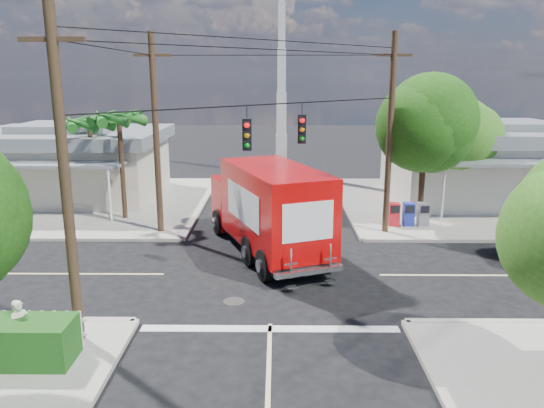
{
  "coord_description": "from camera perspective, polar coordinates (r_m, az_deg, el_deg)",
  "views": [
    {
      "loc": [
        0.2,
        -18.38,
        7.17
      ],
      "look_at": [
        0.0,
        2.0,
        2.2
      ],
      "focal_mm": 35.0,
      "sensor_mm": 36.0,
      "label": 1
    }
  ],
  "objects": [
    {
      "name": "ground",
      "position": [
        19.73,
        -0.06,
        -7.61
      ],
      "size": [
        120.0,
        120.0,
        0.0
      ],
      "primitive_type": "plane",
      "color": "black",
      "rests_on": "ground"
    },
    {
      "name": "utility_poles",
      "position": [
        20.22,
        -4.53,
        6.57
      ],
      "size": [
        12.0,
        10.68,
        9.0
      ],
      "color": "#473321",
      "rests_on": "ground"
    },
    {
      "name": "sidewalk_ne",
      "position": [
        31.94,
        20.07,
        0.01
      ],
      "size": [
        14.12,
        14.12,
        0.14
      ],
      "color": "gray",
      "rests_on": "ground"
    },
    {
      "name": "road_markings",
      "position": [
        18.36,
        -0.11,
        -9.26
      ],
      "size": [
        32.0,
        32.0,
        0.01
      ],
      "color": "beige",
      "rests_on": "ground"
    },
    {
      "name": "tree_ne_back",
      "position": [
        29.13,
        19.97,
        7.01
      ],
      "size": [
        3.77,
        3.66,
        5.82
      ],
      "color": "#422D1C",
      "rests_on": "sidewalk_ne"
    },
    {
      "name": "sidewalk_nw",
      "position": [
        32.08,
        -19.66,
        0.1
      ],
      "size": [
        14.12,
        14.12,
        0.14
      ],
      "color": "gray",
      "rests_on": "ground"
    },
    {
      "name": "palm_nw_front",
      "position": [
        27.08,
        -16.15,
        8.67
      ],
      "size": [
        3.01,
        3.08,
        5.59
      ],
      "color": "#422D1C",
      "rests_on": "sidewalk_nw"
    },
    {
      "name": "building_nw",
      "position": [
        33.53,
        -20.85,
        4.32
      ],
      "size": [
        10.8,
        10.2,
        4.3
      ],
      "color": "beige",
      "rests_on": "sidewalk_nw"
    },
    {
      "name": "building_ne",
      "position": [
        33.1,
        22.43,
        4.24
      ],
      "size": [
        11.8,
        10.2,
        4.5
      ],
      "color": "beige",
      "rests_on": "sidewalk_ne"
    },
    {
      "name": "palm_nw_back",
      "position": [
        29.15,
        -19.07,
        8.04
      ],
      "size": [
        3.01,
        3.08,
        5.19
      ],
      "color": "#422D1C",
      "rests_on": "sidewalk_nw"
    },
    {
      "name": "pedestrian",
      "position": [
        15.22,
        -25.39,
        -12.01
      ],
      "size": [
        0.62,
        0.67,
        1.53
      ],
      "primitive_type": "imported",
      "rotation": [
        0.0,
        0.0,
        0.98
      ],
      "color": "beige",
      "rests_on": "sidewalk_sw"
    },
    {
      "name": "vending_boxes",
      "position": [
        26.19,
        14.47,
        -1.07
      ],
      "size": [
        1.9,
        0.5,
        1.1
      ],
      "color": "red",
      "rests_on": "sidewalk_ne"
    },
    {
      "name": "radio_tower",
      "position": [
        38.41,
        1.02,
        11.42
      ],
      "size": [
        0.8,
        0.8,
        17.0
      ],
      "color": "silver",
      "rests_on": "ground"
    },
    {
      "name": "delivery_truck",
      "position": [
        21.59,
        -0.43,
        -0.49
      ],
      "size": [
        5.45,
        8.85,
        3.69
      ],
      "color": "black",
      "rests_on": "ground"
    },
    {
      "name": "tree_ne_front",
      "position": [
        26.21,
        16.23,
        7.9
      ],
      "size": [
        4.21,
        4.14,
        6.66
      ],
      "color": "#422D1C",
      "rests_on": "sidewalk_ne"
    }
  ]
}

